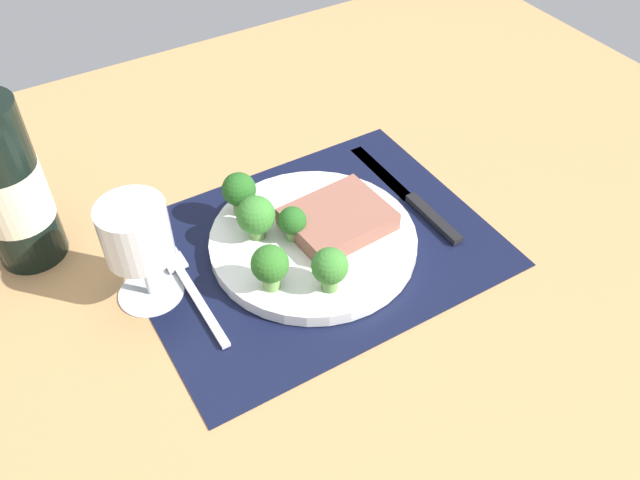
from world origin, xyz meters
TOP-DOWN VIEW (x-y plane):
  - ground_plane at (0.00, 0.00)cm, footprint 140.00×110.00cm
  - placemat at (0.00, 0.00)cm, footprint 42.35×32.54cm
  - plate at (0.00, 0.00)cm, footprint 25.12×25.12cm
  - steak at (3.45, 0.19)cm, footprint 12.48×10.30cm
  - broccoli_center at (-2.24, 0.98)cm, footprint 3.37×3.37cm
  - broccoli_near_steak at (-5.48, 8.38)cm, footprint 4.20×4.20cm
  - broccoli_near_fork at (-2.62, -8.01)cm, footprint 4.12×4.12cm
  - broccoli_back_left at (-8.07, -4.51)cm, footprint 4.23×4.23cm
  - broccoli_front_edge at (-5.69, 3.51)cm, footprint 4.64×4.64cm
  - fork at (-15.63, 1.42)cm, footprint 2.40×19.20cm
  - knife at (15.39, 0.53)cm, footprint 1.80×23.00cm
  - wine_bottle at (-29.40, 16.83)cm, footprint 8.10×8.10cm
  - wine_glass at (-19.64, 3.17)cm, footprint 7.50×7.50cm

SIDE VIEW (x-z plane):
  - ground_plane at x=0.00cm, z-range -3.00..0.00cm
  - placemat at x=0.00cm, z-range 0.00..0.30cm
  - fork at x=-15.63cm, z-range 0.30..0.80cm
  - knife at x=15.39cm, z-range 0.20..1.00cm
  - plate at x=0.00cm, z-range 0.30..1.90cm
  - steak at x=3.45cm, z-range 1.90..4.29cm
  - broccoli_center at x=-2.24cm, z-range 2.31..6.86cm
  - broccoli_front_edge at x=-5.69cm, z-range 2.30..8.02cm
  - broccoli_near_fork at x=-2.62cm, z-range 2.41..7.98cm
  - broccoli_back_left at x=-8.07cm, z-range 2.42..8.17cm
  - broccoli_near_steak at x=-5.48cm, z-range 2.48..8.29cm
  - wine_glass at x=-19.64cm, z-range 2.30..15.34cm
  - wine_bottle at x=-29.40cm, z-range -3.74..25.33cm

